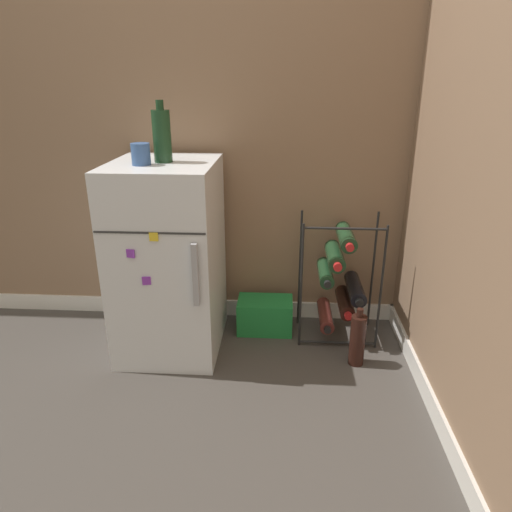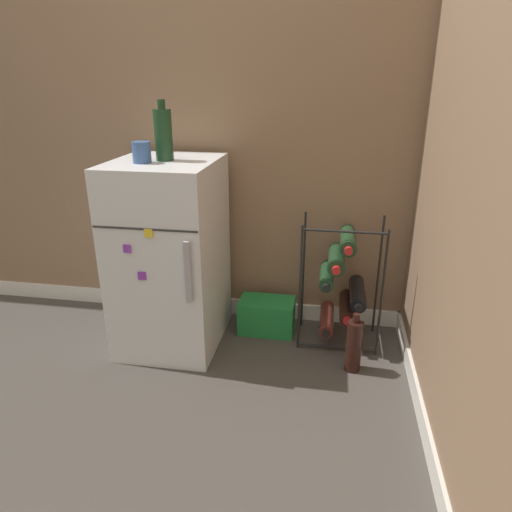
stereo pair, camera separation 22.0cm
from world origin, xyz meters
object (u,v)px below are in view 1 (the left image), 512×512
at_px(fridge_top_cup, 141,154).
at_px(mini_fridge, 169,259).
at_px(wine_rack, 339,278).
at_px(loose_bottle_floor, 357,340).
at_px(soda_box, 265,315).
at_px(fridge_top_bottle, 162,135).

bearing_deg(fridge_top_cup, mini_fridge, 48.63).
bearing_deg(mini_fridge, wine_rack, 8.32).
xyz_separation_m(fridge_top_cup, loose_bottle_floor, (0.96, -0.05, -0.83)).
relative_size(wine_rack, loose_bottle_floor, 2.22).
xyz_separation_m(soda_box, fridge_top_bottle, (-0.45, -0.15, 0.94)).
distance_m(soda_box, fridge_top_bottle, 1.05).
bearing_deg(soda_box, mini_fridge, -161.38).
distance_m(mini_fridge, wine_rack, 0.85).
xyz_separation_m(fridge_top_bottle, loose_bottle_floor, (0.89, -0.13, -0.90)).
relative_size(wine_rack, fridge_top_cup, 7.08).
relative_size(fridge_top_cup, fridge_top_bottle, 0.35).
relative_size(wine_rack, soda_box, 2.23).
height_order(mini_fridge, soda_box, mini_fridge).
bearing_deg(fridge_top_bottle, soda_box, 18.92).
bearing_deg(soda_box, fridge_top_cup, -156.26).
bearing_deg(mini_fridge, fridge_top_bottle, 1.73).
bearing_deg(mini_fridge, loose_bottle_floor, -8.31).
height_order(mini_fridge, fridge_top_cup, fridge_top_cup).
relative_size(fridge_top_bottle, loose_bottle_floor, 0.90).
relative_size(soda_box, fridge_top_bottle, 1.11).
xyz_separation_m(mini_fridge, fridge_top_bottle, (0.01, 0.00, 0.57)).
bearing_deg(fridge_top_bottle, loose_bottle_floor, -8.41).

